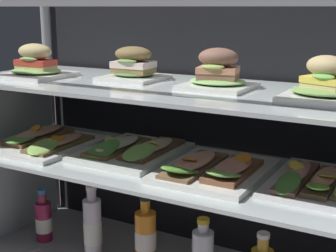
% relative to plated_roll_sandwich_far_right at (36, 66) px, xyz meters
% --- Properties ---
extents(case_frame, '(1.44, 0.54, 0.93)m').
position_rel_plated_roll_sandwich_far_right_xyz_m(case_frame, '(0.48, 0.19, -0.19)').
color(case_frame, gray).
rests_on(case_frame, ground).
extents(riser_lower_tier, '(1.37, 0.47, 0.37)m').
position_rel_plated_roll_sandwich_far_right_xyz_m(riser_lower_tier, '(0.48, 0.05, -0.48)').
color(riser_lower_tier, silver).
rests_on(riser_lower_tier, case_base_deck).
extents(shelf_lower_glass, '(1.39, 0.49, 0.01)m').
position_rel_plated_roll_sandwich_far_right_xyz_m(shelf_lower_glass, '(0.48, 0.05, -0.29)').
color(shelf_lower_glass, silver).
rests_on(shelf_lower_glass, riser_lower_tier).
extents(riser_upper_tier, '(1.37, 0.47, 0.23)m').
position_rel_plated_roll_sandwich_far_right_xyz_m(riser_upper_tier, '(0.48, 0.05, -0.17)').
color(riser_upper_tier, silver).
rests_on(riser_upper_tier, shelf_lower_glass).
extents(shelf_upper_glass, '(1.39, 0.49, 0.01)m').
position_rel_plated_roll_sandwich_far_right_xyz_m(shelf_upper_glass, '(0.48, 0.05, -0.04)').
color(shelf_upper_glass, silver).
rests_on(shelf_upper_glass, riser_upper_tier).
extents(plated_roll_sandwich_far_right, '(0.21, 0.21, 0.11)m').
position_rel_plated_roll_sandwich_far_right_xyz_m(plated_roll_sandwich_far_right, '(0.00, 0.00, 0.00)').
color(plated_roll_sandwich_far_right, white).
rests_on(plated_roll_sandwich_far_right, shelf_upper_glass).
extents(plated_roll_sandwich_far_left, '(0.19, 0.19, 0.11)m').
position_rel_plated_roll_sandwich_far_right_xyz_m(plated_roll_sandwich_far_left, '(0.32, 0.11, 0.01)').
color(plated_roll_sandwich_far_left, white).
rests_on(plated_roll_sandwich_far_left, shelf_upper_glass).
extents(plated_roll_sandwich_near_right_corner, '(0.19, 0.19, 0.12)m').
position_rel_plated_roll_sandwich_far_right_xyz_m(plated_roll_sandwich_near_right_corner, '(0.63, 0.08, 0.00)').
color(plated_roll_sandwich_near_right_corner, white).
rests_on(plated_roll_sandwich_near_right_corner, shelf_upper_glass).
extents(plated_roll_sandwich_center, '(0.20, 0.20, 0.11)m').
position_rel_plated_roll_sandwich_far_right_xyz_m(plated_roll_sandwich_center, '(0.94, 0.02, -0.00)').
color(plated_roll_sandwich_center, white).
rests_on(plated_roll_sandwich_center, shelf_upper_glass).
extents(open_sandwich_tray_far_left, '(0.29, 0.36, 0.06)m').
position_rel_plated_roll_sandwich_far_right_xyz_m(open_sandwich_tray_far_left, '(0.01, 0.02, -0.26)').
color(open_sandwich_tray_far_left, white).
rests_on(open_sandwich_tray_far_left, shelf_lower_glass).
extents(open_sandwich_tray_far_right, '(0.29, 0.36, 0.06)m').
position_rel_plated_roll_sandwich_far_right_xyz_m(open_sandwich_tray_far_right, '(0.33, 0.08, -0.26)').
color(open_sandwich_tray_far_right, white).
rests_on(open_sandwich_tray_far_right, shelf_lower_glass).
extents(open_sandwich_tray_right_of_center, '(0.29, 0.37, 0.07)m').
position_rel_plated_roll_sandwich_far_right_xyz_m(open_sandwich_tray_right_of_center, '(0.64, 0.02, -0.26)').
color(open_sandwich_tray_right_of_center, white).
rests_on(open_sandwich_tray_right_of_center, shelf_lower_glass).
extents(open_sandwich_tray_mid_left, '(0.29, 0.36, 0.06)m').
position_rel_plated_roll_sandwich_far_right_xyz_m(open_sandwich_tray_mid_left, '(0.94, 0.07, -0.27)').
color(open_sandwich_tray_mid_left, white).
rests_on(open_sandwich_tray_mid_left, shelf_lower_glass).
extents(juice_bottle_front_fourth, '(0.06, 0.06, 0.20)m').
position_rel_plated_roll_sandwich_far_right_xyz_m(juice_bottle_front_fourth, '(-0.05, 0.04, -0.58)').
color(juice_bottle_front_fourth, '#9C1D46').
rests_on(juice_bottle_front_fourth, case_base_deck).
extents(juice_bottle_front_middle, '(0.07, 0.07, 0.25)m').
position_rel_plated_roll_sandwich_far_right_xyz_m(juice_bottle_front_middle, '(0.17, 0.05, -0.56)').
color(juice_bottle_front_middle, white).
rests_on(juice_bottle_front_middle, case_base_deck).
extents(juice_bottle_tucked_behind, '(0.07, 0.07, 0.25)m').
position_rel_plated_roll_sandwich_far_right_xyz_m(juice_bottle_tucked_behind, '(0.39, 0.06, -0.56)').
color(juice_bottle_tucked_behind, orange).
rests_on(juice_bottle_tucked_behind, case_base_deck).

